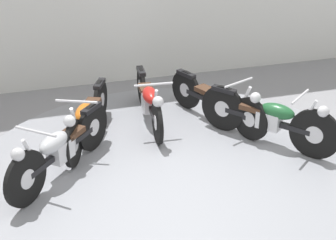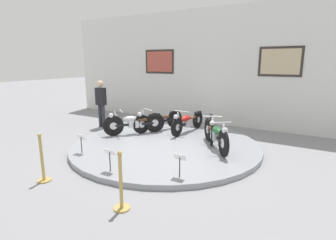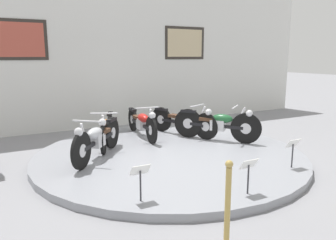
% 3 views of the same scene
% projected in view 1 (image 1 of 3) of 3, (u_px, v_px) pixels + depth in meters
% --- Properties ---
extents(ground_plane, '(60.00, 60.00, 0.00)m').
position_uv_depth(ground_plane, '(177.00, 178.00, 5.94)').
color(ground_plane, gray).
extents(display_platform, '(5.32, 5.32, 0.13)m').
position_uv_depth(display_platform, '(177.00, 173.00, 5.91)').
color(display_platform, gray).
rests_on(display_platform, ground_plane).
extents(motorcycle_silver, '(1.34, 1.55, 0.80)m').
position_uv_depth(motorcycle_silver, '(60.00, 147.00, 5.59)').
color(motorcycle_silver, black).
rests_on(motorcycle_silver, display_platform).
extents(motorcycle_orange, '(0.84, 1.82, 0.78)m').
position_uv_depth(motorcycle_orange, '(87.00, 116.00, 6.38)').
color(motorcycle_orange, black).
rests_on(motorcycle_orange, display_platform).
extents(motorcycle_red, '(0.54, 1.95, 0.78)m').
position_uv_depth(motorcycle_red, '(149.00, 100.00, 6.90)').
color(motorcycle_red, black).
rests_on(motorcycle_red, display_platform).
extents(motorcycle_black, '(0.82, 1.84, 0.79)m').
position_uv_depth(motorcycle_black, '(218.00, 100.00, 6.87)').
color(motorcycle_black, black).
rests_on(motorcycle_black, display_platform).
extents(motorcycle_green, '(1.29, 1.64, 0.82)m').
position_uv_depth(motorcycle_green, '(269.00, 117.00, 6.30)').
color(motorcycle_green, black).
rests_on(motorcycle_green, display_platform).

